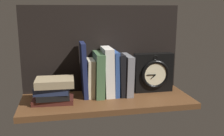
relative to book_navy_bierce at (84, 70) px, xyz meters
The scene contains 11 objects.
ground_plane 17.72cm from the book_navy_bierce, 29.44° to the right, with size 76.31×29.25×2.50cm, color brown.
back_panel 15.31cm from the book_navy_bierce, 41.02° to the left, with size 76.31×1.20×41.22cm, color black.
book_navy_bierce is the anchor object (origin of this frame).
book_cream_twain 4.85cm from the book_navy_bierce, ahead, with size 3.21×12.08×17.13cm, color beige.
book_green_romantic 7.14cm from the book_navy_bierce, ahead, with size 3.82×15.81×20.07cm, color #476B44.
book_white_catcher 11.06cm from the book_navy_bierce, ahead, with size 4.12×14.14×22.26cm, color silver.
book_blue_modern 14.53cm from the book_navy_bierce, ahead, with size 2.06×13.74×20.63cm, color #2D4C8E.
book_black_skeptic 17.22cm from the book_navy_bierce, ahead, with size 2.60×14.38×19.45cm, color black.
book_gray_chess 20.45cm from the book_navy_bierce, ahead, with size 3.21×15.41×18.53cm, color gray.
framed_clock 33.83cm from the book_navy_bierce, ahead, with size 18.75×6.16×18.75cm.
book_stack_side 16.70cm from the book_navy_bierce, 154.82° to the right, with size 18.12×12.94×10.79cm.
Camera 1 is at (-20.12, -110.80, 39.31)cm, focal length 42.06 mm.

